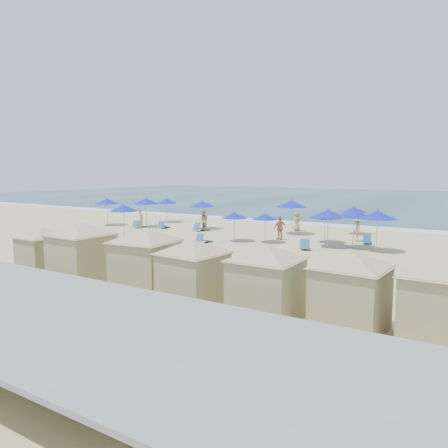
% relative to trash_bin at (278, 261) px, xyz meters
% --- Properties ---
extents(ground, '(160.00, 160.00, 0.00)m').
position_rel_trash_bin_xyz_m(ground, '(-5.27, 2.70, -0.41)').
color(ground, '#CEBD82').
rests_on(ground, ground).
extents(ocean, '(160.00, 80.00, 0.06)m').
position_rel_trash_bin_xyz_m(ocean, '(-5.27, 57.70, -0.38)').
color(ocean, '#0D2F4C').
rests_on(ocean, ground).
extents(surf_line, '(160.00, 2.50, 0.08)m').
position_rel_trash_bin_xyz_m(surf_line, '(-5.27, 18.20, -0.37)').
color(surf_line, white).
rests_on(surf_line, ground).
extents(seawall, '(160.00, 6.10, 1.22)m').
position_rel_trash_bin_xyz_m(seawall, '(-5.27, -10.80, 0.24)').
color(seawall, gray).
rests_on(seawall, ground).
extents(trash_bin, '(1.06, 1.06, 0.82)m').
position_rel_trash_bin_xyz_m(trash_bin, '(0.00, 0.00, 0.00)').
color(trash_bin, black).
rests_on(trash_bin, ground).
extents(cabana_0, '(4.02, 4.02, 2.53)m').
position_rel_trash_bin_xyz_m(cabana_0, '(-8.61, -7.03, 1.04)').
color(cabana_0, tan).
rests_on(cabana_0, ground).
extents(cabana_1, '(4.71, 4.71, 2.96)m').
position_rel_trash_bin_xyz_m(cabana_1, '(-5.90, -7.06, 1.28)').
color(cabana_1, tan).
rests_on(cabana_1, ground).
extents(cabana_2, '(4.59, 4.59, 2.89)m').
position_rel_trash_bin_xyz_m(cabana_2, '(-2.56, -6.75, 1.24)').
color(cabana_2, tan).
rests_on(cabana_2, ground).
extents(cabana_3, '(4.28, 4.28, 2.69)m').
position_rel_trash_bin_xyz_m(cabana_3, '(0.02, -7.11, 1.13)').
color(cabana_3, tan).
rests_on(cabana_3, ground).
extents(cabana_4, '(4.38, 4.38, 2.75)m').
position_rel_trash_bin_xyz_m(cabana_4, '(2.81, -6.92, 1.16)').
color(cabana_4, tan).
rests_on(cabana_4, ground).
extents(cabana_5, '(4.33, 4.33, 2.72)m').
position_rel_trash_bin_xyz_m(cabana_5, '(5.42, -6.45, 1.14)').
color(cabana_5, tan).
rests_on(cabana_5, ground).
extents(cabana_6, '(4.45, 4.45, 2.79)m').
position_rel_trash_bin_xyz_m(cabana_6, '(7.88, -6.32, 1.19)').
color(cabana_6, tan).
rests_on(cabana_6, ground).
extents(umbrella_0, '(2.18, 2.18, 2.49)m').
position_rel_trash_bin_xyz_m(umbrella_0, '(-20.63, 8.03, 1.74)').
color(umbrella_0, '#A5A8AD').
rests_on(umbrella_0, ground).
extents(umbrella_1, '(2.27, 2.27, 2.59)m').
position_rel_trash_bin_xyz_m(umbrella_1, '(-16.88, 9.03, 1.83)').
color(umbrella_1, '#A5A8AD').
rests_on(umbrella_1, ground).
extents(umbrella_2, '(2.05, 2.05, 2.33)m').
position_rel_trash_bin_xyz_m(umbrella_2, '(-17.71, 12.76, 1.61)').
color(umbrella_2, '#A5A8AD').
rests_on(umbrella_2, ground).
extents(umbrella_3, '(2.19, 2.19, 2.49)m').
position_rel_trash_bin_xyz_m(umbrella_3, '(-14.08, 3.55, 1.75)').
color(umbrella_3, '#A5A8AD').
rests_on(umbrella_3, ground).
extents(umbrella_4, '(2.14, 2.14, 2.43)m').
position_rel_trash_bin_xyz_m(umbrella_4, '(-12.01, 10.57, 1.70)').
color(umbrella_4, '#A5A8AD').
rests_on(umbrella_4, ground).
extents(umbrella_5, '(1.82, 1.82, 2.07)m').
position_rel_trash_bin_xyz_m(umbrella_5, '(-6.34, 6.38, 1.38)').
color(umbrella_5, '#A5A8AD').
rests_on(umbrella_5, ground).
extents(umbrella_6, '(1.79, 1.79, 2.04)m').
position_rel_trash_bin_xyz_m(umbrella_6, '(-4.27, 6.98, 1.36)').
color(umbrella_6, '#A5A8AD').
rests_on(umbrella_6, ground).
extents(umbrella_7, '(2.37, 2.37, 2.70)m').
position_rel_trash_bin_xyz_m(umbrella_7, '(-4.41, 11.67, 1.93)').
color(umbrella_7, '#A5A8AD').
rests_on(umbrella_7, ground).
extents(umbrella_8, '(1.90, 1.90, 2.16)m').
position_rel_trash_bin_xyz_m(umbrella_8, '(-0.85, 9.09, 1.46)').
color(umbrella_8, '#A5A8AD').
rests_on(umbrella_8, ground).
extents(umbrella_9, '(1.91, 1.91, 2.18)m').
position_rel_trash_bin_xyz_m(umbrella_9, '(-0.33, 14.22, 1.48)').
color(umbrella_9, '#A5A8AD').
rests_on(umbrella_9, ground).
extents(umbrella_10, '(2.19, 2.19, 2.50)m').
position_rel_trash_bin_xyz_m(umbrella_10, '(-0.08, 7.50, 1.75)').
color(umbrella_10, '#A5A8AD').
rests_on(umbrella_10, ground).
extents(umbrella_11, '(2.25, 2.25, 2.56)m').
position_rel_trash_bin_xyz_m(umbrella_11, '(2.93, 7.61, 1.81)').
color(umbrella_11, '#A5A8AD').
rests_on(umbrella_11, ground).
extents(umbrella_12, '(2.25, 2.25, 2.56)m').
position_rel_trash_bin_xyz_m(umbrella_12, '(1.42, 7.95, 1.80)').
color(umbrella_12, '#A5A8AD').
rests_on(umbrella_12, ground).
extents(beach_chair_0, '(0.63, 1.26, 0.68)m').
position_rel_trash_bin_xyz_m(beach_chair_0, '(-16.96, 8.10, -0.18)').
color(beach_chair_0, '#285B95').
rests_on(beach_chair_0, ground).
extents(beach_chair_1, '(0.62, 1.22, 0.65)m').
position_rel_trash_bin_xyz_m(beach_chair_1, '(-14.89, 8.95, -0.19)').
color(beach_chair_1, '#285B95').
rests_on(beach_chair_1, ground).
extents(beach_chair_2, '(0.95, 1.46, 0.74)m').
position_rel_trash_bin_xyz_m(beach_chair_2, '(-11.34, 9.29, -0.15)').
color(beach_chair_2, '#285B95').
rests_on(beach_chair_2, ground).
extents(beach_chair_3, '(0.73, 1.31, 0.68)m').
position_rel_trash_bin_xyz_m(beach_chair_3, '(-7.75, 4.61, -0.17)').
color(beach_chair_3, '#285B95').
rests_on(beach_chair_3, ground).
extents(beach_chair_4, '(0.99, 1.42, 0.72)m').
position_rel_trash_bin_xyz_m(beach_chair_4, '(-0.94, 5.84, -0.16)').
color(beach_chair_4, '#285B95').
rests_on(beach_chair_4, ground).
extents(beach_chair_5, '(0.70, 1.22, 0.64)m').
position_rel_trash_bin_xyz_m(beach_chair_5, '(1.77, 10.04, -0.19)').
color(beach_chair_5, '#285B95').
rests_on(beach_chair_5, ground).
extents(beachgoer_0, '(0.81, 0.78, 1.88)m').
position_rel_trash_bin_xyz_m(beachgoer_0, '(-15.45, 6.81, 0.53)').
color(beachgoer_0, tan).
rests_on(beachgoer_0, ground).
extents(beachgoer_1, '(1.01, 0.91, 1.70)m').
position_rel_trash_bin_xyz_m(beachgoer_1, '(-11.08, 9.45, 0.44)').
color(beachgoer_1, tan).
rests_on(beachgoer_1, ground).
extents(beachgoer_2, '(0.88, 1.06, 1.69)m').
position_rel_trash_bin_xyz_m(beachgoer_2, '(-3.95, 8.66, 0.43)').
color(beachgoer_2, tan).
rests_on(beachgoer_2, ground).
extents(beachgoer_3, '(0.99, 1.23, 1.67)m').
position_rel_trash_bin_xyz_m(beachgoer_3, '(0.84, 10.78, 0.42)').
color(beachgoer_3, tan).
rests_on(beachgoer_3, ground).
extents(beachgoer_4, '(0.91, 0.77, 1.58)m').
position_rel_trash_bin_xyz_m(beachgoer_4, '(-4.73, 13.59, 0.38)').
color(beachgoer_4, tan).
rests_on(beachgoer_4, ground).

